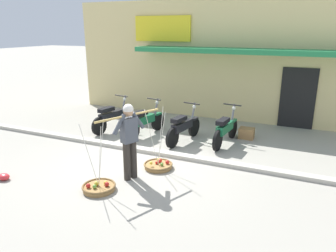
% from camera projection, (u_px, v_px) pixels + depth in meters
% --- Properties ---
extents(ground_plane, '(90.00, 90.00, 0.00)m').
position_uv_depth(ground_plane, '(139.00, 163.00, 7.88)').
color(ground_plane, '#9E998C').
extents(sidewalk_curb, '(20.00, 0.24, 0.10)m').
position_uv_depth(sidewalk_curb, '(152.00, 151.00, 8.48)').
color(sidewalk_curb, '#BAB4A5').
rests_on(sidewalk_curb, ground).
extents(fruit_vendor, '(0.69, 1.49, 1.70)m').
position_uv_depth(fruit_vendor, '(129.00, 137.00, 6.77)').
color(fruit_vendor, '#2D2823').
rests_on(fruit_vendor, ground).
extents(fruit_basket_left_side, '(0.69, 0.69, 1.45)m').
position_uv_depth(fruit_basket_left_side, '(158.00, 165.00, 7.56)').
color(fruit_basket_left_side, '#9E7542').
rests_on(fruit_basket_left_side, ground).
extents(fruit_basket_right_side, '(0.69, 0.69, 1.45)m').
position_uv_depth(fruit_basket_right_side, '(99.00, 187.00, 6.52)').
color(fruit_basket_right_side, '#9E7542').
rests_on(fruit_basket_right_side, ground).
extents(motorcycle_nearest_shop, '(0.56, 1.80, 1.09)m').
position_uv_depth(motorcycle_nearest_shop, '(112.00, 117.00, 10.26)').
color(motorcycle_nearest_shop, black).
rests_on(motorcycle_nearest_shop, ground).
extents(motorcycle_second_in_row, '(0.58, 1.80, 1.09)m').
position_uv_depth(motorcycle_second_in_row, '(145.00, 121.00, 9.78)').
color(motorcycle_second_in_row, black).
rests_on(motorcycle_second_in_row, ground).
extents(motorcycle_third_in_row, '(0.54, 1.81, 1.09)m').
position_uv_depth(motorcycle_third_in_row, '(183.00, 127.00, 9.20)').
color(motorcycle_third_in_row, black).
rests_on(motorcycle_third_in_row, ground).
extents(motorcycle_end_of_row, '(0.54, 1.82, 1.09)m').
position_uv_depth(motorcycle_end_of_row, '(225.00, 129.00, 9.01)').
color(motorcycle_end_of_row, black).
rests_on(motorcycle_end_of_row, ground).
extents(storefront_building, '(13.00, 6.00, 4.20)m').
position_uv_depth(storefront_building, '(253.00, 56.00, 13.03)').
color(storefront_building, '#DBC684').
rests_on(storefront_building, ground).
extents(plastic_litter_bag, '(0.28, 0.22, 0.14)m').
position_uv_depth(plastic_litter_bag, '(4.00, 177.00, 6.97)').
color(plastic_litter_bag, red).
rests_on(plastic_litter_bag, ground).
extents(wooden_crate, '(0.44, 0.36, 0.32)m').
position_uv_depth(wooden_crate, '(247.00, 133.00, 9.60)').
color(wooden_crate, olive).
rests_on(wooden_crate, ground).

